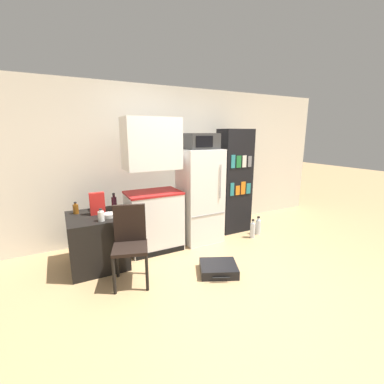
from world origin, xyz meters
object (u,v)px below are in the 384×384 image
at_px(microwave, 200,141).
at_px(water_bottle_middle, 253,230).
at_px(cereal_box, 97,204).
at_px(bottle_wine_dark, 114,204).
at_px(chair, 130,238).
at_px(side_table, 97,240).
at_px(suitcase_large_flat, 218,268).
at_px(bookshelf, 234,181).
at_px(bottle_amber_beer, 76,209).
at_px(bowl, 109,215).
at_px(kitchen_hutch, 153,191).
at_px(refrigerator, 200,196).
at_px(water_bottle_front, 258,227).
at_px(bottle_milk_white, 101,216).

xyz_separation_m(microwave, water_bottle_middle, (0.85, -0.37, -1.52)).
relative_size(microwave, cereal_box, 1.68).
xyz_separation_m(bottle_wine_dark, chair, (0.04, -0.64, -0.27)).
bearing_deg(side_table, suitcase_large_flat, -35.70).
xyz_separation_m(side_table, suitcase_large_flat, (1.35, -0.97, -0.29)).
xyz_separation_m(microwave, bookshelf, (0.77, 0.10, -0.73)).
bearing_deg(suitcase_large_flat, water_bottle_middle, 55.89).
bearing_deg(microwave, bottle_amber_beer, 176.90).
height_order(microwave, water_bottle_middle, microwave).
height_order(bowl, water_bottle_middle, bowl).
distance_m(microwave, bottle_wine_dark, 1.63).
bearing_deg(bookshelf, kitchen_hutch, -176.82).
distance_m(refrigerator, chair, 1.53).
relative_size(refrigerator, bottle_amber_beer, 9.33).
relative_size(bottle_amber_beer, chair, 0.17).
relative_size(bottle_amber_beer, bowl, 0.96).
bearing_deg(bottle_wine_dark, chair, -85.99).
relative_size(kitchen_hutch, bookshelf, 1.08).
xyz_separation_m(chair, water_bottle_front, (2.40, 0.42, -0.41)).
distance_m(kitchen_hutch, bowl, 0.78).
bearing_deg(cereal_box, microwave, 2.20).
bearing_deg(bookshelf, water_bottle_front, -54.02).
bearing_deg(bottle_amber_beer, bookshelf, 0.07).
relative_size(suitcase_large_flat, water_bottle_front, 1.80).
xyz_separation_m(cereal_box, water_bottle_middle, (2.46, -0.30, -0.72)).
height_order(bottle_milk_white, suitcase_large_flat, bottle_milk_white).
height_order(refrigerator, cereal_box, refrigerator).
distance_m(bottle_milk_white, water_bottle_front, 2.74).
xyz_separation_m(microwave, suitcase_large_flat, (-0.31, -1.07, -1.60)).
xyz_separation_m(bottle_amber_beer, suitcase_large_flat, (1.56, -1.17, -0.72)).
height_order(kitchen_hutch, refrigerator, kitchen_hutch).
relative_size(side_table, kitchen_hutch, 0.39).
bearing_deg(water_bottle_front, bookshelf, 125.98).
distance_m(bottle_wine_dark, bowl, 0.24).
bearing_deg(bottle_wine_dark, suitcase_large_flat, -43.14).
distance_m(refrigerator, cereal_box, 1.62).
distance_m(side_table, chair, 0.70).
bearing_deg(refrigerator, bottle_amber_beer, 176.95).
bearing_deg(bookshelf, chair, -159.27).
height_order(chair, suitcase_large_flat, chair).
distance_m(refrigerator, water_bottle_middle, 1.12).
height_order(side_table, suitcase_large_flat, side_table).
distance_m(kitchen_hutch, water_bottle_middle, 1.87).
bearing_deg(bottle_wine_dark, microwave, 2.37).
relative_size(microwave, water_bottle_middle, 1.50).
bearing_deg(chair, water_bottle_front, 26.69).
bearing_deg(kitchen_hutch, water_bottle_front, -9.16).
bearing_deg(microwave, cereal_box, -177.80).
relative_size(bookshelf, suitcase_large_flat, 3.11).
xyz_separation_m(microwave, chair, (-1.35, -0.70, -1.10)).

